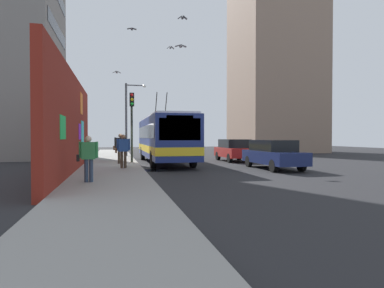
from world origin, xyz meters
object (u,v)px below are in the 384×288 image
(pedestrian_midblock, at_px, (120,146))
(street_lamp, at_px, (129,114))
(parked_car_navy, at_px, (273,154))
(parked_car_red, at_px, (234,150))
(pedestrian_at_curb, at_px, (123,148))
(traffic_light, at_px, (132,116))
(pedestrian_near_wall, at_px, (88,155))
(city_bus, at_px, (164,137))

(pedestrian_midblock, bearing_deg, street_lamp, -5.69)
(parked_car_navy, xyz_separation_m, street_lamp, (12.18, 7.24, 2.85))
(street_lamp, bearing_deg, parked_car_red, -129.80)
(parked_car_navy, bearing_deg, pedestrian_at_curb, 84.94)
(pedestrian_at_curb, xyz_separation_m, traffic_light, (3.94, -0.63, 1.92))
(parked_car_navy, bearing_deg, parked_car_red, 0.00)
(traffic_light, bearing_deg, pedestrian_at_curb, 170.88)
(pedestrian_midblock, relative_size, pedestrian_near_wall, 1.10)
(city_bus, height_order, pedestrian_near_wall, city_bus)
(traffic_light, height_order, street_lamp, street_lamp)
(parked_car_red, bearing_deg, street_lamp, 50.20)
(parked_car_red, distance_m, pedestrian_midblock, 8.43)
(city_bus, distance_m, parked_car_red, 5.33)
(pedestrian_midblock, distance_m, street_lamp, 8.81)
(traffic_light, bearing_deg, parked_car_red, -78.47)
(pedestrian_midblock, xyz_separation_m, traffic_light, (0.88, -0.73, 1.87))
(city_bus, xyz_separation_m, street_lamp, (6.81, 2.04, 1.97))
(parked_car_navy, bearing_deg, city_bus, 44.07)
(parked_car_red, xyz_separation_m, street_lamp, (6.03, 7.24, 2.86))
(city_bus, relative_size, pedestrian_at_curb, 6.56)
(pedestrian_near_wall, xyz_separation_m, street_lamp, (16.76, -2.08, 2.58))
(pedestrian_near_wall, bearing_deg, pedestrian_at_curb, -14.20)
(city_bus, bearing_deg, pedestrian_near_wall, 157.51)
(pedestrian_at_curb, distance_m, traffic_light, 4.43)
(parked_car_red, xyz_separation_m, pedestrian_near_wall, (-10.73, 9.32, 0.27))
(parked_car_red, relative_size, street_lamp, 0.66)
(pedestrian_at_curb, bearing_deg, pedestrian_near_wall, 165.80)
(city_bus, distance_m, traffic_light, 2.65)
(parked_car_red, height_order, traffic_light, traffic_light)
(parked_car_navy, height_order, pedestrian_near_wall, pedestrian_near_wall)
(pedestrian_midblock, height_order, pedestrian_near_wall, pedestrian_midblock)
(pedestrian_midblock, bearing_deg, parked_car_red, -73.61)
(pedestrian_near_wall, bearing_deg, street_lamp, -7.07)
(city_bus, distance_m, parked_car_navy, 7.53)
(city_bus, distance_m, street_lamp, 7.38)
(pedestrian_at_curb, xyz_separation_m, pedestrian_midblock, (3.06, 0.10, 0.05))
(parked_car_navy, xyz_separation_m, parked_car_red, (6.15, 0.00, -0.00))
(traffic_light, relative_size, street_lamp, 0.72)
(city_bus, xyz_separation_m, pedestrian_midblock, (-1.60, 2.88, -0.50))
(city_bus, xyz_separation_m, pedestrian_at_curb, (-4.67, 2.78, -0.55))
(city_bus, relative_size, parked_car_red, 2.78)
(parked_car_navy, distance_m, traffic_light, 8.98)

